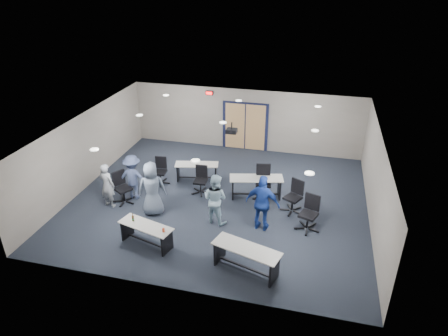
% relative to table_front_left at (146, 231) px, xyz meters
% --- Properties ---
extents(floor, '(10.00, 10.00, 0.00)m').
position_rel_table_front_left_xyz_m(floor, '(1.41, 2.97, -0.47)').
color(floor, '#1C232D').
rests_on(floor, ground).
extents(back_wall, '(10.00, 0.04, 2.70)m').
position_rel_table_front_left_xyz_m(back_wall, '(1.41, 7.47, 0.88)').
color(back_wall, gray).
rests_on(back_wall, floor).
extents(front_wall, '(10.00, 0.04, 2.70)m').
position_rel_table_front_left_xyz_m(front_wall, '(1.41, -1.53, 0.88)').
color(front_wall, gray).
rests_on(front_wall, floor).
extents(left_wall, '(0.04, 9.00, 2.70)m').
position_rel_table_front_left_xyz_m(left_wall, '(-3.59, 2.97, 0.88)').
color(left_wall, gray).
rests_on(left_wall, floor).
extents(right_wall, '(0.04, 9.00, 2.70)m').
position_rel_table_front_left_xyz_m(right_wall, '(6.41, 2.97, 0.88)').
color(right_wall, gray).
rests_on(right_wall, floor).
extents(ceiling, '(10.00, 9.00, 0.04)m').
position_rel_table_front_left_xyz_m(ceiling, '(1.41, 2.97, 2.23)').
color(ceiling, white).
rests_on(ceiling, back_wall).
extents(double_door, '(2.00, 0.07, 2.20)m').
position_rel_table_front_left_xyz_m(double_door, '(1.41, 7.44, 0.58)').
color(double_door, black).
rests_on(double_door, back_wall).
extents(exit_sign, '(0.32, 0.07, 0.18)m').
position_rel_table_front_left_xyz_m(exit_sign, '(-0.19, 7.42, 1.98)').
color(exit_sign, black).
rests_on(exit_sign, back_wall).
extents(ceiling_projector, '(0.35, 0.32, 0.37)m').
position_rel_table_front_left_xyz_m(ceiling_projector, '(1.71, 3.47, 1.94)').
color(ceiling_projector, black).
rests_on(ceiling_projector, ceiling).
extents(ceiling_can_lights, '(6.24, 5.74, 0.02)m').
position_rel_table_front_left_xyz_m(ceiling_can_lights, '(1.41, 3.22, 2.20)').
color(ceiling_can_lights, white).
rests_on(ceiling_can_lights, ceiling).
extents(table_front_left, '(1.74, 0.97, 0.92)m').
position_rel_table_front_left_xyz_m(table_front_left, '(0.00, 0.00, 0.00)').
color(table_front_left, silver).
rests_on(table_front_left, floor).
extents(table_front_right, '(1.94, 1.12, 0.75)m').
position_rel_table_front_left_xyz_m(table_front_right, '(3.03, -0.42, 0.04)').
color(table_front_right, silver).
rests_on(table_front_right, floor).
extents(table_back_left, '(1.69, 0.87, 0.65)m').
position_rel_table_front_left_xyz_m(table_back_left, '(0.22, 4.17, -0.02)').
color(table_back_left, silver).
rests_on(table_back_left, floor).
extents(table_back_right, '(1.94, 1.03, 0.75)m').
position_rel_table_front_left_xyz_m(table_back_right, '(2.61, 3.46, 0.04)').
color(table_back_right, silver).
rests_on(table_back_right, floor).
extents(chair_back_a, '(0.69, 0.69, 1.02)m').
position_rel_table_front_left_xyz_m(chair_back_a, '(-1.02, 3.54, 0.04)').
color(chair_back_a, black).
rests_on(chair_back_a, floor).
extents(chair_back_b, '(0.67, 0.67, 1.01)m').
position_rel_table_front_left_xyz_m(chair_back_b, '(0.65, 3.24, 0.04)').
color(chair_back_b, black).
rests_on(chair_back_b, floor).
extents(chair_back_c, '(0.87, 0.87, 1.19)m').
position_rel_table_front_left_xyz_m(chair_back_c, '(2.85, 3.48, 0.13)').
color(chair_back_c, black).
rests_on(chair_back_c, floor).
extents(chair_back_d, '(0.95, 0.95, 1.11)m').
position_rel_table_front_left_xyz_m(chair_back_d, '(3.95, 2.81, 0.09)').
color(chair_back_d, black).
rests_on(chair_back_d, floor).
extents(chair_loose_left, '(0.97, 0.97, 1.12)m').
position_rel_table_front_left_xyz_m(chair_loose_left, '(-1.73, 2.00, 0.09)').
color(chair_loose_left, black).
rests_on(chair_loose_left, floor).
extents(chair_loose_right, '(0.91, 0.91, 1.14)m').
position_rel_table_front_left_xyz_m(chair_loose_right, '(4.50, 1.89, 0.10)').
color(chair_loose_right, black).
rests_on(chair_loose_right, floor).
extents(person_gray, '(0.65, 0.50, 1.58)m').
position_rel_table_front_left_xyz_m(person_gray, '(-2.11, 1.67, 0.32)').
color(person_gray, '#999EA7').
rests_on(person_gray, floor).
extents(person_plaid, '(1.04, 0.86, 1.83)m').
position_rel_table_front_left_xyz_m(person_plaid, '(-0.47, 1.61, 0.45)').
color(person_plaid, slate).
rests_on(person_plaid, floor).
extents(person_lightblue, '(0.96, 0.84, 1.66)m').
position_rel_table_front_left_xyz_m(person_lightblue, '(1.63, 1.64, 0.37)').
color(person_lightblue, '#A2C5D7').
rests_on(person_lightblue, floor).
extents(person_navy, '(1.13, 0.62, 1.83)m').
position_rel_table_front_left_xyz_m(person_navy, '(3.12, 1.60, 0.45)').
color(person_navy, navy).
rests_on(person_navy, floor).
extents(person_back, '(1.12, 0.73, 1.63)m').
position_rel_table_front_left_xyz_m(person_back, '(-1.50, 2.35, 0.35)').
color(person_back, '#3D496E').
rests_on(person_back, floor).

